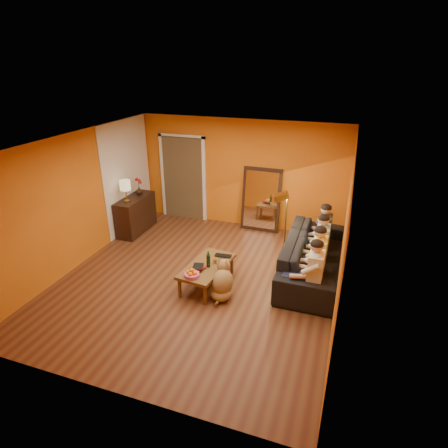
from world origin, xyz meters
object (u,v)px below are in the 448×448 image
(table_lamp, at_px, (126,191))
(person_far_right, at_px, (324,233))
(sofa, at_px, (313,256))
(laptop, at_px, (223,257))
(person_mid_left, at_px, (319,258))
(sideboard, at_px, (136,214))
(person_far_left, at_px, (315,273))
(person_mid_right, at_px, (322,244))
(wine_bottle, at_px, (208,259))
(tumbler, at_px, (215,261))
(coffee_table, at_px, (207,275))
(dog, at_px, (223,280))
(vase, at_px, (139,191))
(mirror_frame, at_px, (261,200))
(floor_lamp, at_px, (285,228))

(table_lamp, xyz_separation_m, person_far_right, (4.37, 0.33, -0.49))
(sofa, distance_m, laptop, 1.73)
(sofa, bearing_deg, person_far_right, -11.31)
(person_mid_left, bearing_deg, laptop, -172.69)
(sideboard, xyz_separation_m, sofa, (4.24, -0.62, -0.04))
(person_far_left, height_order, person_mid_right, same)
(wine_bottle, xyz_separation_m, tumbler, (0.07, 0.17, -0.11))
(person_far_right, bearing_deg, person_mid_left, -90.00)
(coffee_table, distance_m, laptop, 0.45)
(person_mid_right, distance_m, person_far_right, 0.55)
(tumbler, bearing_deg, dog, -55.02)
(tumbler, bearing_deg, person_mid_left, 14.19)
(person_mid_left, height_order, tumbler, person_mid_left)
(wine_bottle, xyz_separation_m, vase, (-2.51, 1.94, 0.37))
(person_far_left, xyz_separation_m, tumbler, (-1.79, 0.10, -0.15))
(table_lamp, xyz_separation_m, sofa, (4.24, -0.32, -0.72))
(sideboard, xyz_separation_m, coffee_table, (2.46, -1.64, -0.21))
(sofa, relative_size, vase, 14.43)
(sideboard, xyz_separation_m, laptop, (2.64, -1.29, 0.01))
(mirror_frame, distance_m, vase, 2.92)
(person_mid_right, height_order, laptop, person_mid_right)
(floor_lamp, height_order, person_far_right, floor_lamp)
(mirror_frame, relative_size, dog, 2.19)
(mirror_frame, xyz_separation_m, sofa, (1.45, -1.70, -0.37))
(mirror_frame, relative_size, table_lamp, 2.98)
(floor_lamp, distance_m, dog, 1.86)
(person_far_left, xyz_separation_m, person_far_right, (0.00, 1.65, 0.00))
(dog, xyz_separation_m, vase, (-2.86, 2.17, 0.60))
(sofa, height_order, person_far_left, person_far_left)
(coffee_table, xyz_separation_m, floor_lamp, (1.15, 1.38, 0.51))
(person_far_left, height_order, wine_bottle, person_far_left)
(mirror_frame, relative_size, person_mid_left, 1.25)
(tumbler, xyz_separation_m, vase, (-2.58, 1.77, 0.48))
(floor_lamp, bearing_deg, sideboard, 162.69)
(wine_bottle, bearing_deg, dog, -33.14)
(table_lamp, height_order, sofa, table_lamp)
(sideboard, bearing_deg, person_mid_left, -13.73)
(tumbler, bearing_deg, laptop, 75.38)
(mirror_frame, xyz_separation_m, floor_lamp, (0.83, -1.34, -0.04))
(floor_lamp, xyz_separation_m, wine_bottle, (-1.10, -1.43, -0.14))
(floor_lamp, relative_size, person_far_right, 1.18)
(dog, bearing_deg, sofa, 23.20)
(floor_lamp, bearing_deg, coffee_table, -143.11)
(person_mid_right, bearing_deg, sideboard, 173.25)
(laptop, bearing_deg, person_far_left, -15.37)
(table_lamp, bearing_deg, laptop, -20.50)
(dog, xyz_separation_m, person_mid_right, (1.51, 1.40, 0.26))
(sofa, bearing_deg, person_far_left, -172.59)
(person_mid_right, xyz_separation_m, wine_bottle, (-1.86, -1.17, -0.03))
(table_lamp, bearing_deg, coffee_table, -28.52)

